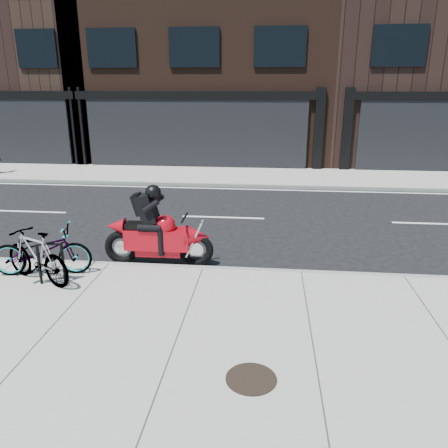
# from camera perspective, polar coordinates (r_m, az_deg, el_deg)

# --- Properties ---
(ground) EXTENTS (120.00, 120.00, 0.00)m
(ground) POSITION_cam_1_polar(r_m,az_deg,el_deg) (10.88, -1.23, -2.21)
(ground) COLOR black
(ground) RESTS_ON ground
(sidewalk_near) EXTENTS (60.00, 6.00, 0.13)m
(sidewalk_near) POSITION_cam_1_polar(r_m,az_deg,el_deg) (6.44, -6.94, -16.98)
(sidewalk_near) COLOR gray
(sidewalk_near) RESTS_ON ground
(sidewalk_far) EXTENTS (60.00, 3.50, 0.13)m
(sidewalk_far) POSITION_cam_1_polar(r_m,az_deg,el_deg) (18.31, 1.76, 6.28)
(sidewalk_far) COLOR gray
(sidewalk_far) RESTS_ON ground
(building_midwest) EXTENTS (10.00, 10.00, 12.00)m
(building_midwest) POSITION_cam_1_polar(r_m,az_deg,el_deg) (28.08, -24.07, 21.05)
(building_midwest) COLOR black
(building_midwest) RESTS_ON ground
(building_center) EXTENTS (12.00, 10.00, 14.50)m
(building_center) POSITION_cam_1_polar(r_m,az_deg,el_deg) (25.11, -1.88, 25.89)
(building_center) COLOR black
(building_center) RESTS_ON ground
(bike_rack) EXTENTS (0.48, 0.16, 0.82)m
(bike_rack) POSITION_cam_1_polar(r_m,az_deg,el_deg) (8.77, -21.69, -4.32)
(bike_rack) COLOR black
(bike_rack) RESTS_ON sidewalk_near
(bicycle_front) EXTENTS (1.99, 1.01, 1.00)m
(bicycle_front) POSITION_cam_1_polar(r_m,az_deg,el_deg) (9.24, -22.71, -3.20)
(bicycle_front) COLOR gray
(bicycle_front) RESTS_ON sidewalk_near
(bicycle_rear) EXTENTS (1.76, 1.16, 1.03)m
(bicycle_rear) POSITION_cam_1_polar(r_m,az_deg,el_deg) (8.93, -23.28, -3.89)
(bicycle_rear) COLOR gray
(bicycle_rear) RESTS_ON sidewalk_near
(motorcycle) EXTENTS (2.37, 0.51, 1.77)m
(motorcycle) POSITION_cam_1_polar(r_m,az_deg,el_deg) (9.32, -8.04, -1.19)
(motorcycle) COLOR black
(motorcycle) RESTS_ON ground
(manhole_cover) EXTENTS (0.82, 0.82, 0.02)m
(manhole_cover) POSITION_cam_1_polar(r_m,az_deg,el_deg) (5.93, 3.56, -19.51)
(manhole_cover) COLOR black
(manhole_cover) RESTS_ON sidewalk_near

